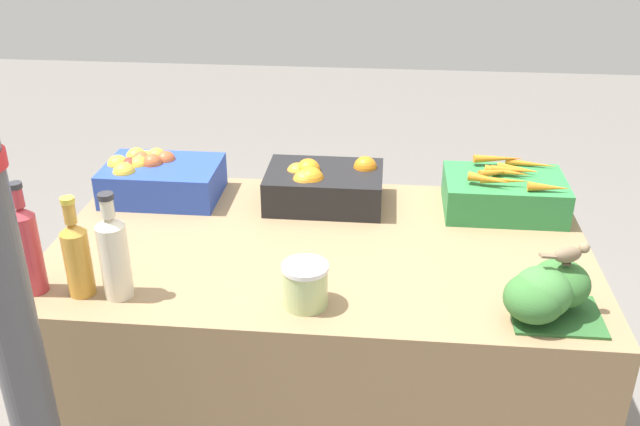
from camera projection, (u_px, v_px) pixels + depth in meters
name	position (u px, v px, depth m)	size (l,w,h in m)	color
market_table	(320.00, 355.00, 2.27)	(1.57, 0.89, 0.81)	#937551
apple_crate	(158.00, 177.00, 2.35)	(0.37, 0.26, 0.15)	#2847B7
orange_crate	(323.00, 185.00, 2.30)	(0.37, 0.26, 0.15)	black
carrot_crate	(504.00, 193.00, 2.25)	(0.37, 0.26, 0.15)	#2D8442
broccoli_pile	(548.00, 291.00, 1.72)	(0.25, 0.21, 0.14)	#2D602D
juice_bottle_ruby	(28.00, 247.00, 1.80)	(0.06, 0.06, 0.31)	#B2333D
juice_bottle_amber	(77.00, 256.00, 1.80)	(0.07, 0.07, 0.27)	gold
juice_bottle_cloudy	(114.00, 254.00, 1.79)	(0.07, 0.07, 0.29)	beige
pickle_jar	(305.00, 285.00, 1.78)	(0.12, 0.12, 0.11)	#B2C684
sparrow_bird	(570.00, 254.00, 1.69)	(0.13, 0.06, 0.05)	#4C3D2D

